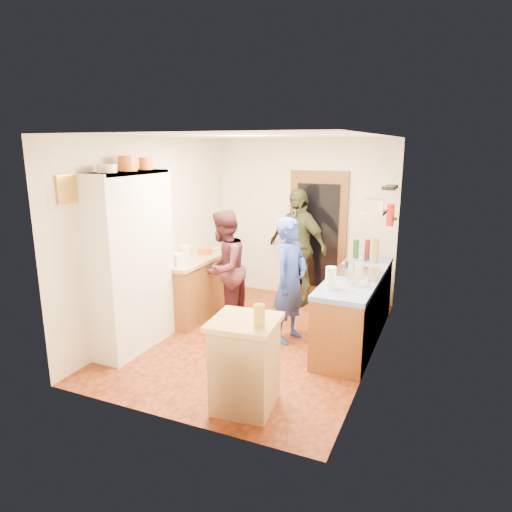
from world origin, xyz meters
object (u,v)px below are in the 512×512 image
Objects in this scene: person_hob at (291,281)px; person_back at (298,247)px; island_base at (245,366)px; person_left at (227,268)px; hutch_body at (132,262)px; right_counter_base at (355,309)px.

person_hob is 0.88× the size of person_back.
person_hob is (-0.12, 1.65, 0.38)m from island_base.
person_left reaches higher than person_hob.
person_back is at bearing 60.53° from hutch_body.
island_base is at bearing -21.22° from hutch_body.
island_base is 1.70m from person_hob.
person_left is at bearing -174.20° from right_counter_base.
person_left is at bearing -97.28° from person_back.
person_left is (-1.01, 0.19, 0.01)m from person_hob.
person_hob is at bearing 75.80° from person_left.
hutch_body reaches higher than right_counter_base.
island_base is 0.52× the size of person_left.
person_hob is at bearing -154.00° from right_counter_base.
right_counter_base is (2.50, 1.30, -0.68)m from hutch_body.
person_back is at bearing 150.46° from person_left.
right_counter_base is at bearing 72.36° from island_base.
person_left is (0.73, 1.12, -0.28)m from hutch_body.
person_back is (-0.40, 1.44, 0.11)m from person_hob.
hutch_body is at bearing 131.75° from person_hob.
hutch_body is at bearing 158.78° from island_base.
hutch_body reaches higher than person_hob.
hutch_body reaches higher than person_back.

